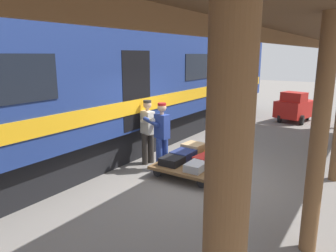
# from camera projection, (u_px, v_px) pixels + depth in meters

# --- Properties ---
(ground_plane) EXTENTS (60.00, 60.00, 0.00)m
(ground_plane) POSITION_uv_depth(u_px,v_px,m) (204.00, 179.00, 7.44)
(ground_plane) COLOR slate
(train_car) EXTENTS (3.02, 20.14, 4.00)m
(train_car) POSITION_uv_depth(u_px,v_px,m) (95.00, 83.00, 8.83)
(train_car) COLOR navy
(train_car) RESTS_ON ground_plane
(luggage_cart) EXTENTS (1.48, 1.94, 0.29)m
(luggage_cart) POSITION_uv_depth(u_px,v_px,m) (195.00, 162.00, 7.82)
(luggage_cart) COLOR brown
(luggage_cart) RESTS_ON ground_plane
(suitcase_gray_aluminum) EXTENTS (0.40, 0.62, 0.17)m
(suitcase_gray_aluminum) POSITION_uv_depth(u_px,v_px,m) (197.00, 166.00, 7.18)
(suitcase_gray_aluminum) COLOR #9EA0A5
(suitcase_gray_aluminum) RESTS_ON luggage_cart
(suitcase_red_plastic) EXTENTS (0.53, 0.67, 0.19)m
(suitcase_red_plastic) POSITION_uv_depth(u_px,v_px,m) (207.00, 159.00, 7.62)
(suitcase_red_plastic) COLOR #AD231E
(suitcase_red_plastic) RESTS_ON luggage_cart
(suitcase_navy_fabric) EXTENTS (0.49, 0.61, 0.20)m
(suitcase_navy_fabric) POSITION_uv_depth(u_px,v_px,m) (183.00, 155.00, 7.97)
(suitcase_navy_fabric) COLOR navy
(suitcase_navy_fabric) RESTS_ON luggage_cart
(suitcase_tan_vintage) EXTENTS (0.55, 0.54, 0.26)m
(suitcase_tan_vintage) POSITION_uv_depth(u_px,v_px,m) (194.00, 148.00, 8.40)
(suitcase_tan_vintage) COLOR tan
(suitcase_tan_vintage) RESTS_ON luggage_cart
(suitcase_black_hardshell) EXTENTS (0.48, 0.51, 0.18)m
(suitcase_black_hardshell) POSITION_uv_depth(u_px,v_px,m) (172.00, 161.00, 7.54)
(suitcase_black_hardshell) COLOR black
(suitcase_black_hardshell) RESTS_ON luggage_cart
(suitcase_orange_carryall) EXTENTS (0.53, 0.55, 0.21)m
(suitcase_orange_carryall) POSITION_uv_depth(u_px,v_px,m) (217.00, 153.00, 8.05)
(suitcase_orange_carryall) COLOR #CC6B23
(suitcase_orange_carryall) RESTS_ON luggage_cart
(porter_in_overalls) EXTENTS (0.72, 0.52, 1.70)m
(porter_in_overalls) POSITION_uv_depth(u_px,v_px,m) (161.00, 134.00, 7.87)
(porter_in_overalls) COLOR navy
(porter_in_overalls) RESTS_ON ground_plane
(porter_by_door) EXTENTS (0.73, 0.55, 1.70)m
(porter_by_door) POSITION_uv_depth(u_px,v_px,m) (148.00, 130.00, 8.28)
(porter_by_door) COLOR #332D28
(porter_by_door) RESTS_ON ground_plane
(baggage_tug) EXTENTS (1.50, 1.92, 1.30)m
(baggage_tug) POSITION_uv_depth(u_px,v_px,m) (294.00, 107.00, 13.65)
(baggage_tug) COLOR #B21E19
(baggage_tug) RESTS_ON ground_plane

